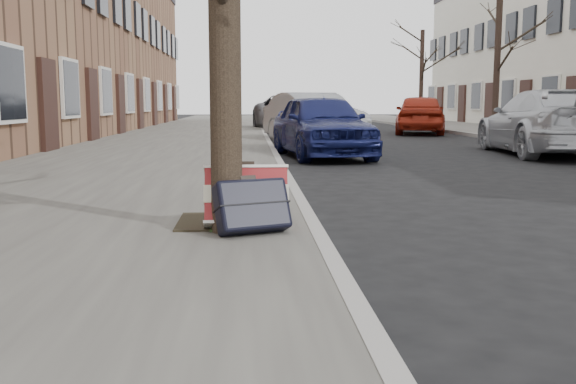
{
  "coord_description": "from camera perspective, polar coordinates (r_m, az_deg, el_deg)",
  "views": [
    {
      "loc": [
        -1.81,
        -4.35,
        1.16
      ],
      "look_at": [
        -1.49,
        0.8,
        0.44
      ],
      "focal_mm": 40.0,
      "sensor_mm": 36.0,
      "label": 1
    }
  ],
  "objects": [
    {
      "name": "tree_far_b",
      "position": [
        24.83,
        18.12,
        11.47
      ],
      "size": [
        0.23,
        0.23,
        5.47
      ],
      "primitive_type": "cylinder",
      "color": "black",
      "rests_on": "far_sidewalk"
    },
    {
      "name": "car_near_mid",
      "position": [
        18.35,
        2.25,
        6.58
      ],
      "size": [
        2.8,
        4.64,
        1.45
      ],
      "primitive_type": "imported",
      "rotation": [
        0.0,
        0.0,
        0.31
      ],
      "color": "#96999D",
      "rests_on": "ground"
    },
    {
      "name": "ground",
      "position": [
        4.85,
        18.57,
        -6.28
      ],
      "size": [
        120.0,
        120.0,
        0.0
      ],
      "primitive_type": "plane",
      "color": "black",
      "rests_on": "ground"
    },
    {
      "name": "suitcase_red",
      "position": [
        5.31,
        -3.72,
        -0.46
      ],
      "size": [
        0.68,
        0.38,
        0.52
      ],
      "primitive_type": "cube",
      "rotation": [
        -0.42,
        0.0,
        0.01
      ],
      "color": "maroon",
      "rests_on": "near_sidewalk"
    },
    {
      "name": "near_sidewalk",
      "position": [
        19.47,
        -9.13,
        4.62
      ],
      "size": [
        5.0,
        70.0,
        0.12
      ],
      "primitive_type": "cube",
      "color": "#65635C",
      "rests_on": "ground"
    },
    {
      "name": "car_far_back",
      "position": [
        24.47,
        11.64,
        6.8
      ],
      "size": [
        2.74,
        4.62,
        1.47
      ],
      "primitive_type": "imported",
      "rotation": [
        0.0,
        0.0,
        2.89
      ],
      "color": "maroon",
      "rests_on": "ground"
    },
    {
      "name": "tree_far_c",
      "position": [
        34.53,
        11.78,
        10.0
      ],
      "size": [
        0.21,
        0.21,
        4.75
      ],
      "primitive_type": "cylinder",
      "color": "black",
      "rests_on": "far_sidewalk"
    },
    {
      "name": "car_near_front",
      "position": [
        13.69,
        2.99,
        5.96
      ],
      "size": [
        2.15,
        4.2,
        1.37
      ],
      "primitive_type": "imported",
      "rotation": [
        0.0,
        0.0,
        0.14
      ],
      "color": "#13184B",
      "rests_on": "ground"
    },
    {
      "name": "car_far_front",
      "position": [
        15.39,
        21.91,
        5.75
      ],
      "size": [
        2.52,
        5.14,
        1.44
      ],
      "primitive_type": "imported",
      "rotation": [
        0.0,
        0.0,
        3.04
      ],
      "color": "#AEB1B6",
      "rests_on": "ground"
    },
    {
      "name": "far_sidewalk",
      "position": [
        21.63,
        22.91,
        4.41
      ],
      "size": [
        4.0,
        70.0,
        0.12
      ],
      "primitive_type": "cube",
      "color": "slate",
      "rests_on": "ground"
    },
    {
      "name": "suitcase_navy",
      "position": [
        5.09,
        -3.23,
        -1.2
      ],
      "size": [
        0.67,
        0.54,
        0.46
      ],
      "primitive_type": "cube",
      "rotation": [
        -0.42,
        0.0,
        0.38
      ],
      "color": "black",
      "rests_on": "near_sidewalk"
    },
    {
      "name": "car_near_back",
      "position": [
        26.47,
        0.14,
        7.05
      ],
      "size": [
        3.11,
        5.62,
        1.49
      ],
      "primitive_type": "imported",
      "rotation": [
        0.0,
        0.0,
        0.12
      ],
      "color": "#3C3C41",
      "rests_on": "ground"
    },
    {
      "name": "dirt_patch",
      "position": [
        5.65,
        -5.43,
        -2.59
      ],
      "size": [
        0.85,
        0.85,
        0.02
      ],
      "primitive_type": "cube",
      "color": "black",
      "rests_on": "near_sidewalk"
    }
  ]
}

